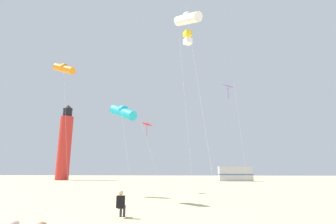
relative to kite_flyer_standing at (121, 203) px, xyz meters
The scene contains 9 objects.
kite_flyer_standing is the anchor object (origin of this frame).
kite_diamond_violet 15.95m from the kite_flyer_standing, 58.35° to the left, with size 1.96×1.96×10.00m.
kite_diamond_scarlet 14.68m from the kite_flyer_standing, 94.19° to the left, with size 2.33×2.33×6.83m.
kite_tube_cyan 7.93m from the kite_flyer_standing, 105.20° to the left, with size 2.39×2.10×6.77m.
kite_tube_orange 17.34m from the kite_flyer_standing, 130.05° to the left, with size 2.58×1.96×12.28m.
kite_box_gold 15.29m from the kite_flyer_standing, 68.59° to the left, with size 1.14×1.14×13.74m.
kite_tube_white 13.03m from the kite_flyer_standing, 53.71° to the left, with size 2.59×2.71×13.19m.
lighthouse_distant 49.93m from the kite_flyer_standing, 119.17° to the left, with size 2.80×2.80×16.80m.
rv_van_silver 42.17m from the kite_flyer_standing, 72.83° to the left, with size 6.49×2.47×2.80m.
Camera 1 is at (3.24, -6.84, 2.02)m, focal length 27.09 mm.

